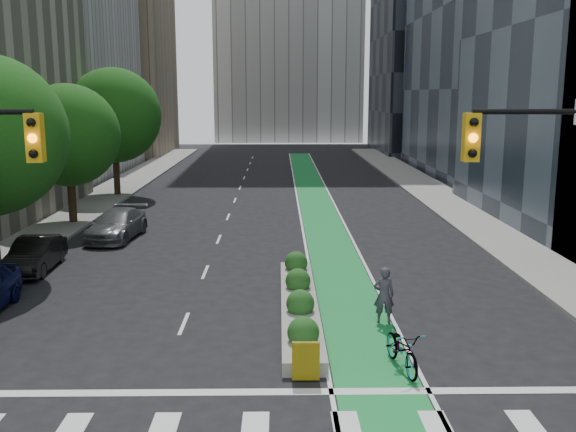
{
  "coord_description": "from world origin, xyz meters",
  "views": [
    {
      "loc": [
        0.54,
        -13.39,
        7.18
      ],
      "look_at": [
        0.84,
        8.5,
        3.0
      ],
      "focal_mm": 40.0,
      "sensor_mm": 36.0,
      "label": 1
    }
  ],
  "objects_px": {
    "bicycle": "(402,349)",
    "parked_car_left_mid": "(35,255)",
    "cyclist": "(384,295)",
    "parked_car_left_far": "(117,225)",
    "median_planter": "(299,302)"
  },
  "relations": [
    {
      "from": "bicycle",
      "to": "parked_car_left_mid",
      "type": "height_order",
      "value": "parked_car_left_mid"
    },
    {
      "from": "cyclist",
      "to": "parked_car_left_mid",
      "type": "distance_m",
      "value": 14.75
    },
    {
      "from": "cyclist",
      "to": "parked_car_left_far",
      "type": "distance_m",
      "value": 16.79
    },
    {
      "from": "cyclist",
      "to": "parked_car_left_far",
      "type": "xyz_separation_m",
      "value": [
        -11.47,
        12.26,
        -0.19
      ]
    },
    {
      "from": "median_planter",
      "to": "cyclist",
      "type": "bearing_deg",
      "value": -21.24
    },
    {
      "from": "median_planter",
      "to": "cyclist",
      "type": "distance_m",
      "value": 2.89
    },
    {
      "from": "bicycle",
      "to": "cyclist",
      "type": "bearing_deg",
      "value": 78.48
    },
    {
      "from": "parked_car_left_far",
      "to": "median_planter",
      "type": "bearing_deg",
      "value": -45.99
    },
    {
      "from": "median_planter",
      "to": "parked_car_left_far",
      "type": "distance_m",
      "value": 14.29
    },
    {
      "from": "cyclist",
      "to": "median_planter",
      "type": "bearing_deg",
      "value": -19.5
    },
    {
      "from": "parked_car_left_mid",
      "to": "bicycle",
      "type": "bearing_deg",
      "value": -38.33
    },
    {
      "from": "median_planter",
      "to": "parked_car_left_far",
      "type": "xyz_separation_m",
      "value": [
        -8.82,
        11.23,
        0.35
      ]
    },
    {
      "from": "median_planter",
      "to": "parked_car_left_far",
      "type": "bearing_deg",
      "value": 128.14
    },
    {
      "from": "cyclist",
      "to": "parked_car_left_mid",
      "type": "bearing_deg",
      "value": -23.41
    },
    {
      "from": "parked_car_left_mid",
      "to": "parked_car_left_far",
      "type": "bearing_deg",
      "value": 70.59
    }
  ]
}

